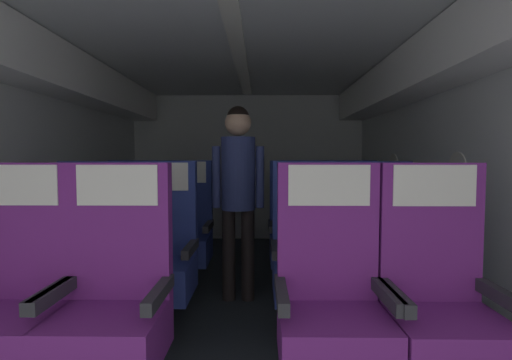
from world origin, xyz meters
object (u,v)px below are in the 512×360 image
object	(u,v)px
seat_a_left_window	(10,304)
seat_b_left_window	(88,257)
seat_b_right_window	(309,258)
seat_c_left_window	(132,233)
seat_b_left_aisle	(158,257)
flight_attendant	(238,181)
seat_c_right_window	(297,233)
seat_a_left_aisle	(113,305)
seat_a_right_window	(331,305)
seat_a_right_aisle	(440,307)
seat_c_right_aisle	(352,233)
seat_b_right_aisle	(380,257)
seat_c_left_aisle	(184,233)

from	to	relation	value
seat_a_left_window	seat_b_left_window	size ratio (longest dim) A/B	1.00
seat_b_right_window	seat_c_left_window	xyz separation A→B (m)	(-1.54, 0.86, 0.00)
seat_b_left_aisle	seat_b_right_window	xyz separation A→B (m)	(1.06, -0.00, 0.00)
seat_c_left_window	flight_attendant	world-z (taller)	flight_attendant
seat_b_right_window	seat_c_right_window	bearing A→B (deg)	90.02
seat_b_left_window	seat_b_left_aisle	size ratio (longest dim) A/B	1.00
seat_c_left_window	seat_c_right_window	xyz separation A→B (m)	(1.54, -0.01, 0.00)
seat_c_left_window	flight_attendant	distance (m)	1.19
seat_a_left_window	flight_attendant	bearing A→B (deg)	53.32
seat_a_left_aisle	seat_b_left_window	xyz separation A→B (m)	(-0.51, 0.85, 0.00)
flight_attendant	seat_a_right_window	bearing A→B (deg)	-53.07
seat_a_left_aisle	seat_c_right_window	world-z (taller)	same
seat_a_left_aisle	flight_attendant	size ratio (longest dim) A/B	0.72
seat_a_right_aisle	flight_attendant	world-z (taller)	flight_attendant
seat_c_left_window	seat_c_right_aisle	bearing A→B (deg)	0.02
seat_b_right_aisle	flight_attendant	xyz separation A→B (m)	(-1.02, 0.49, 0.50)
seat_b_left_window	seat_a_left_aisle	bearing A→B (deg)	-59.03
seat_b_left_aisle	seat_b_right_window	distance (m)	1.06
seat_c_right_window	seat_c_left_window	bearing A→B (deg)	179.49
seat_a_left_aisle	seat_b_right_aisle	size ratio (longest dim) A/B	1.00
seat_c_left_aisle	flight_attendant	distance (m)	0.81
seat_a_right_aisle	seat_a_left_aisle	bearing A→B (deg)	179.74
seat_a_left_aisle	seat_b_right_aisle	bearing A→B (deg)	29.36
seat_a_right_aisle	seat_c_left_window	world-z (taller)	same
seat_a_right_aisle	seat_c_left_window	xyz separation A→B (m)	(-2.04, 1.73, 0.00)
seat_a_right_window	seat_b_left_aisle	xyz separation A→B (m)	(-1.05, 0.85, 0.00)
seat_a_right_aisle	seat_c_left_aisle	world-z (taller)	same
seat_a_left_aisle	seat_c_left_window	distance (m)	1.79
seat_c_left_window	seat_b_right_window	bearing A→B (deg)	-29.27
seat_c_left_window	seat_c_right_aisle	size ratio (longest dim) A/B	1.00
seat_b_right_window	seat_c_right_window	size ratio (longest dim) A/B	1.00
seat_b_right_aisle	seat_a_left_window	bearing A→B (deg)	-156.90
seat_a_left_window	seat_c_left_window	bearing A→B (deg)	90.11
seat_a_left_aisle	seat_b_right_window	distance (m)	1.35
seat_a_right_window	seat_b_left_aisle	world-z (taller)	same
seat_b_left_aisle	seat_c_left_aisle	world-z (taller)	same
seat_b_left_aisle	seat_c_left_aisle	distance (m)	0.85
seat_c_right_window	flight_attendant	world-z (taller)	flight_attendant
seat_a_left_aisle	seat_a_right_window	bearing A→B (deg)	0.24
seat_b_left_window	seat_c_left_aisle	xyz separation A→B (m)	(0.50, 0.86, 0.00)
seat_b_left_aisle	seat_c_right_window	xyz separation A→B (m)	(1.06, 0.85, 0.00)
seat_a_right_window	seat_b_right_aisle	bearing A→B (deg)	59.70
seat_b_right_aisle	seat_a_right_aisle	bearing A→B (deg)	-89.84
seat_b_left_window	seat_a_right_window	bearing A→B (deg)	-28.65
seat_b_right_aisle	seat_c_right_aisle	bearing A→B (deg)	89.54
seat_a_right_aisle	seat_b_right_window	size ratio (longest dim) A/B	1.00
seat_b_left_window	seat_a_right_aisle	bearing A→B (deg)	-22.64
seat_b_left_aisle	seat_c_left_window	bearing A→B (deg)	119.19
seat_c_left_window	seat_c_left_aisle	size ratio (longest dim) A/B	1.00
seat_a_right_window	seat_c_left_window	bearing A→B (deg)	131.83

